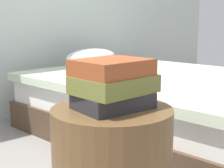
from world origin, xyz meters
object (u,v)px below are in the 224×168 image
book_charcoal (112,101)px  book_rust (113,67)px  book_olive (114,84)px  bed (160,103)px

book_charcoal → book_rust: (0.01, 0.01, 0.12)m
book_charcoal → book_olive: size_ratio=0.93×
book_charcoal → book_olive: (0.01, 0.00, 0.06)m
bed → book_olive: bearing=-151.4°
book_charcoal → book_rust: book_rust is taller
book_charcoal → book_olive: book_olive is taller
bed → book_charcoal: 1.51m
bed → book_rust: size_ratio=8.43×
book_olive → book_rust: book_rust is taller
book_charcoal → book_rust: 0.12m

